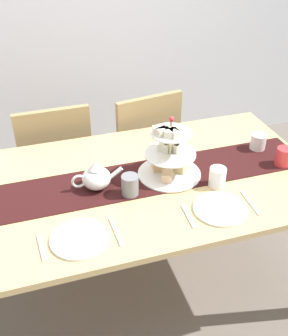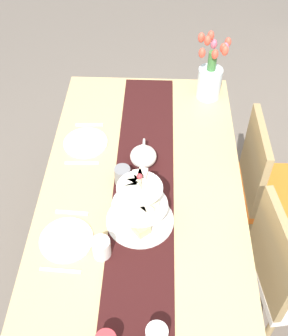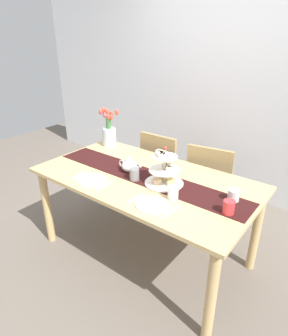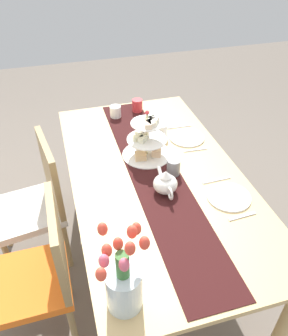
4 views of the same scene
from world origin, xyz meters
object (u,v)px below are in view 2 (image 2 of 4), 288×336
cream_jug (157,336)px  fork_left (89,125)px  knife_right (60,270)px  knife_left (82,163)px  tulip_vase (210,76)px  mug_white_text (101,248)px  teapot (143,155)px  chair_left (269,184)px  fork_right (72,213)px  dinner_plate_left (86,143)px  mug_grey (123,176)px  dinner_plate_right (66,240)px  dining_table (142,202)px  tiered_cake_stand (140,206)px

cream_jug → fork_left: size_ratio=0.57×
knife_right → fork_left: bearing=180.0°
knife_left → knife_right: same height
tulip_vase → fork_left: (0.29, -0.67, -0.14)m
tulip_vase → mug_white_text: size_ratio=4.22×
fork_left → teapot: bearing=47.8°
chair_left → cream_jug: bearing=-31.9°
fork_right → knife_right: (0.29, 0.00, 0.00)m
teapot → fork_right: size_ratio=1.59×
teapot → dinner_plate_left: bearing=-113.6°
knife_left → mug_grey: 0.25m
dinner_plate_right → mug_grey: mug_grey is taller
knife_right → dinner_plate_left: bearing=180.0°
dinner_plate_left → knife_right: 0.75m
cream_jug → dinner_plate_left: (-1.01, -0.39, -0.04)m
mug_grey → chair_left: bearing=107.8°
knife_right → chair_left: bearing=126.0°
cream_jug → dinner_plate_left: size_ratio=0.37×
cream_jug → fork_left: bearing=-161.2°
fork_left → dinner_plate_right: 0.75m
chair_left → knife_right: 1.28m
tulip_vase → dinner_plate_right: tulip_vase is taller
dining_table → mug_white_text: (0.36, -0.15, 0.15)m
dinner_plate_left → fork_left: (-0.15, 0.00, -0.00)m
cream_jug → knife_left: 0.95m
teapot → mug_grey: teapot is taller
knife_right → dining_table: bearing=145.3°
dinner_plate_right → fork_right: dinner_plate_right is taller
dinner_plate_left → knife_right: (0.75, 0.00, -0.00)m
tiered_cake_stand → teapot: tiered_cake_stand is taller
knife_right → mug_grey: 0.53m
tiered_cake_stand → tulip_vase: (-0.92, 0.35, 0.03)m
tiered_cake_stand → dining_table: bearing=-179.3°
cream_jug → fork_right: 0.68m
fork_left → dinner_plate_right: size_ratio=0.65×
knife_left → fork_right: bearing=0.0°
tiered_cake_stand → mug_white_text: (0.18, -0.15, -0.06)m
tiered_cake_stand → fork_right: bearing=-95.6°
fork_left → dinner_plate_right: bearing=0.0°
knife_right → mug_white_text: bearing=117.7°
chair_left → dinner_plate_left: (-0.01, -1.01, 0.28)m
dining_table → knife_right: (0.45, -0.31, 0.10)m
dining_table → teapot: (-0.16, 0.00, 0.16)m
knife_left → knife_right: bearing=0.0°
knife_left → dinner_plate_right: size_ratio=0.74×
teapot → chair_left: bearing=100.1°
fork_right → fork_left: bearing=180.0°
chair_left → tiered_cake_stand: bearing=-55.9°
chair_left → fork_right: bearing=-66.3°
teapot → fork_left: size_ratio=1.59×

